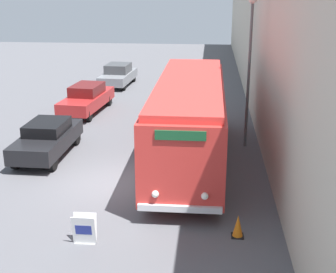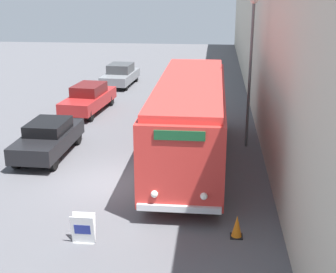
{
  "view_description": "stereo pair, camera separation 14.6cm",
  "coord_description": "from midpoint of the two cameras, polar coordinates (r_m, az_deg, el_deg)",
  "views": [
    {
      "loc": [
        3.45,
        -15.37,
        6.97
      ],
      "look_at": [
        2.05,
        -0.24,
        1.92
      ],
      "focal_mm": 50.0,
      "sensor_mm": 36.0,
      "label": 1
    },
    {
      "loc": [
        3.6,
        -15.36,
        6.97
      ],
      "look_at": [
        2.05,
        -0.24,
        1.92
      ],
      "focal_mm": 50.0,
      "sensor_mm": 36.0,
      "label": 2
    }
  ],
  "objects": [
    {
      "name": "streetlamp",
      "position": [
        20.16,
        9.76,
        10.19
      ],
      "size": [
        0.36,
        0.36,
        6.47
      ],
      "color": "#595E60",
      "rests_on": "ground_plane"
    },
    {
      "name": "parked_car_near",
      "position": [
        20.12,
        -14.7,
        -0.19
      ],
      "size": [
        1.84,
        4.49,
        1.46
      ],
      "rotation": [
        0.0,
        0.0,
        -0.02
      ],
      "color": "black",
      "rests_on": "ground_plane"
    },
    {
      "name": "ground_plane",
      "position": [
        17.23,
        -7.02,
        -5.63
      ],
      "size": [
        80.0,
        80.0,
        0.0
      ],
      "primitive_type": "plane",
      "color": "#56565B"
    },
    {
      "name": "parked_car_mid",
      "position": [
        26.49,
        -10.02,
        4.62
      ],
      "size": [
        2.19,
        4.94,
        1.56
      ],
      "rotation": [
        0.0,
        0.0,
        -0.1
      ],
      "color": "black",
      "rests_on": "ground_plane"
    },
    {
      "name": "vintage_bus",
      "position": [
        18.53,
        2.38,
        2.4
      ],
      "size": [
        2.65,
        10.82,
        3.35
      ],
      "color": "black",
      "rests_on": "ground_plane"
    },
    {
      "name": "sign_board",
      "position": [
        13.46,
        -10.47,
        -11.09
      ],
      "size": [
        0.66,
        0.33,
        0.87
      ],
      "color": "gray",
      "rests_on": "ground_plane"
    },
    {
      "name": "traffic_cone",
      "position": [
        13.73,
        8.21,
        -10.76
      ],
      "size": [
        0.36,
        0.36,
        0.67
      ],
      "color": "black",
      "rests_on": "ground_plane"
    },
    {
      "name": "building_wall_right",
      "position": [
        25.63,
        10.68,
        11.69
      ],
      "size": [
        0.3,
        60.0,
        8.25
      ],
      "color": "beige",
      "rests_on": "ground_plane"
    },
    {
      "name": "parked_car_far",
      "position": [
        33.27,
        -6.24,
        7.48
      ],
      "size": [
        2.1,
        4.45,
        1.5
      ],
      "rotation": [
        0.0,
        0.0,
        -0.07
      ],
      "color": "black",
      "rests_on": "ground_plane"
    }
  ]
}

